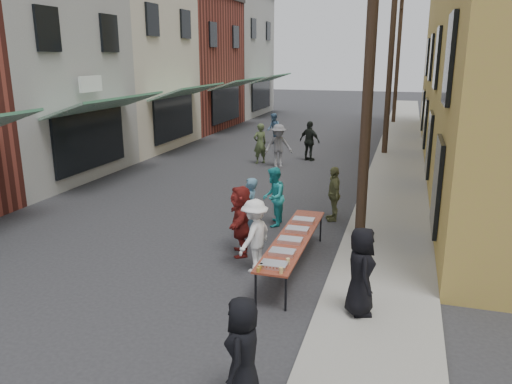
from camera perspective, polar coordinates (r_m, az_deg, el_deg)
The scene contains 27 objects.
ground at distance 11.59m, azimuth -11.73°, elevation -8.29°, with size 120.00×120.00×0.00m, color #28282B.
sidewalk at distance 24.68m, azimuth 16.06°, elevation 4.15°, with size 2.20×60.00×0.10m, color gray.
storefront_row at distance 28.63m, azimuth -15.77°, elevation 13.86°, with size 8.00×37.00×9.00m.
utility_pole_near at distance 12.30m, azimuth 12.88°, elevation 14.59°, with size 0.26×0.26×9.00m, color #2D2116.
utility_pole_mid at distance 24.28m, azimuth 15.15°, elevation 14.63°, with size 0.26×0.26×9.00m, color #2D2116.
utility_pole_far at distance 36.28m, azimuth 15.92°, elevation 14.63°, with size 0.26×0.26×9.00m, color #2D2116.
serving_table at distance 10.97m, azimuth 4.29°, elevation -5.37°, with size 0.70×4.00×0.75m.
catering_tray_sausage at distance 9.45m, azimuth 2.06°, elevation -8.32°, with size 0.50×0.33×0.08m, color maroon.
catering_tray_foil_b at distance 10.03m, azimuth 3.03°, elevation -6.89°, with size 0.50×0.33×0.08m, color #B2B2B7.
catering_tray_buns at distance 10.66m, azimuth 3.94°, elevation -5.52°, with size 0.50×0.33×0.08m, color tan.
catering_tray_foil_d at distance 11.31m, azimuth 4.74°, elevation -4.31°, with size 0.50×0.33×0.08m, color #B2B2B7.
catering_tray_buns_end at distance 11.95m, azimuth 5.46°, elevation -3.23°, with size 0.50×0.33×0.08m, color tan.
condiment_jar_a at distance 9.24m, azimuth 0.25°, elevation -8.88°, with size 0.07×0.07×0.08m, color #A57F26.
condiment_jar_b at distance 9.33m, azimuth 0.42°, elevation -8.64°, with size 0.07×0.07×0.08m, color #A57F26.
condiment_jar_c at distance 9.42m, azimuth 0.60°, elevation -8.41°, with size 0.07×0.07×0.08m, color #A57F26.
cup_stack at distance 9.18m, azimuth 2.88°, elevation -8.95°, with size 0.08×0.08×0.12m, color tan.
guest_front_a at distance 6.94m, azimuth -1.48°, elevation -17.85°, with size 0.76×0.50×1.56m, color black.
guest_front_b at distance 12.63m, azimuth -0.69°, elevation -2.00°, with size 0.60×0.39×1.63m, color teal.
guest_front_c at distance 13.73m, azimuth 2.00°, elevation -0.55°, with size 0.80×0.63×1.65m, color #2AACAE.
guest_front_d at distance 10.84m, azimuth -0.16°, elevation -5.01°, with size 1.05×0.60×1.63m, color white.
guest_front_e at distance 14.35m, azimuth 8.88°, elevation -0.19°, with size 0.92×0.38×1.57m, color #65673C.
guest_queue_back at distance 11.73m, azimuth -1.75°, elevation -3.26°, with size 1.56×0.50×1.68m, color maroon.
server at distance 9.09m, azimuth 11.88°, elevation -8.84°, with size 0.79×0.51×1.62m, color black.
passerby_left at distance 21.13m, azimuth 2.58°, elevation 5.30°, with size 1.17×0.67×1.82m, color slate.
passerby_mid at distance 22.53m, azimuth 6.15°, elevation 5.81°, with size 1.04×0.43×1.78m, color black.
passerby_right at distance 21.83m, azimuth 0.46°, elevation 5.56°, with size 0.64×0.42×1.76m, color #465531.
passerby_far at distance 26.77m, azimuth 2.01°, elevation 7.24°, with size 0.80×0.62×1.64m, color #547EA4.
Camera 1 is at (5.25, -9.26, 4.58)m, focal length 35.00 mm.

